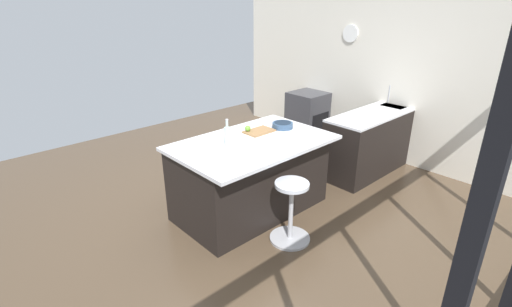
{
  "coord_description": "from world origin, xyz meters",
  "views": [
    {
      "loc": [
        2.6,
        3.09,
        2.46
      ],
      "look_at": [
        -0.1,
        0.17,
        0.79
      ],
      "focal_mm": 26.28,
      "sensor_mm": 36.0,
      "label": 1
    }
  ],
  "objects_px": {
    "water_bottle": "(227,136)",
    "stool_by_window": "(291,214)",
    "fruit_bowl": "(283,125)",
    "kitchen_island": "(251,176)",
    "cutting_board": "(259,131)",
    "apple_green": "(248,128)",
    "oven_range": "(307,116)"
  },
  "relations": [
    {
      "from": "oven_range",
      "to": "stool_by_window",
      "type": "xyz_separation_m",
      "value": [
        2.56,
        1.93,
        -0.11
      ]
    },
    {
      "from": "oven_range",
      "to": "stool_by_window",
      "type": "distance_m",
      "value": 3.21
    },
    {
      "from": "apple_green",
      "to": "oven_range",
      "type": "bearing_deg",
      "value": -157.47
    },
    {
      "from": "cutting_board",
      "to": "apple_green",
      "type": "xyz_separation_m",
      "value": [
        0.12,
        -0.08,
        0.05
      ]
    },
    {
      "from": "cutting_board",
      "to": "water_bottle",
      "type": "relative_size",
      "value": 1.15
    },
    {
      "from": "water_bottle",
      "to": "fruit_bowl",
      "type": "distance_m",
      "value": 0.9
    },
    {
      "from": "kitchen_island",
      "to": "cutting_board",
      "type": "relative_size",
      "value": 5.08
    },
    {
      "from": "stool_by_window",
      "to": "fruit_bowl",
      "type": "height_order",
      "value": "fruit_bowl"
    },
    {
      "from": "kitchen_island",
      "to": "fruit_bowl",
      "type": "xyz_separation_m",
      "value": [
        -0.59,
        -0.05,
        0.5
      ]
    },
    {
      "from": "apple_green",
      "to": "water_bottle",
      "type": "relative_size",
      "value": 0.23
    },
    {
      "from": "oven_range",
      "to": "apple_green",
      "type": "relative_size",
      "value": 12.34
    },
    {
      "from": "cutting_board",
      "to": "apple_green",
      "type": "height_order",
      "value": "apple_green"
    },
    {
      "from": "fruit_bowl",
      "to": "oven_range",
      "type": "bearing_deg",
      "value": -148.97
    },
    {
      "from": "oven_range",
      "to": "fruit_bowl",
      "type": "bearing_deg",
      "value": 31.03
    },
    {
      "from": "cutting_board",
      "to": "fruit_bowl",
      "type": "xyz_separation_m",
      "value": [
        -0.32,
        0.09,
        0.03
      ]
    },
    {
      "from": "kitchen_island",
      "to": "stool_by_window",
      "type": "xyz_separation_m",
      "value": [
        0.11,
        0.76,
        -0.14
      ]
    },
    {
      "from": "stool_by_window",
      "to": "water_bottle",
      "type": "relative_size",
      "value": 2.22
    },
    {
      "from": "stool_by_window",
      "to": "fruit_bowl",
      "type": "relative_size",
      "value": 2.67
    },
    {
      "from": "cutting_board",
      "to": "water_bottle",
      "type": "xyz_separation_m",
      "value": [
        0.58,
        0.1,
        0.11
      ]
    },
    {
      "from": "stool_by_window",
      "to": "cutting_board",
      "type": "xyz_separation_m",
      "value": [
        -0.38,
        -0.9,
        0.61
      ]
    },
    {
      "from": "water_bottle",
      "to": "stool_by_window",
      "type": "bearing_deg",
      "value": 104.09
    },
    {
      "from": "oven_range",
      "to": "kitchen_island",
      "type": "xyz_separation_m",
      "value": [
        2.45,
        1.17,
        0.03
      ]
    },
    {
      "from": "water_bottle",
      "to": "cutting_board",
      "type": "bearing_deg",
      "value": -170.06
    },
    {
      "from": "stool_by_window",
      "to": "cutting_board",
      "type": "distance_m",
      "value": 1.15
    },
    {
      "from": "oven_range",
      "to": "fruit_bowl",
      "type": "relative_size",
      "value": 3.37
    },
    {
      "from": "kitchen_island",
      "to": "oven_range",
      "type": "bearing_deg",
      "value": -154.56
    },
    {
      "from": "cutting_board",
      "to": "apple_green",
      "type": "bearing_deg",
      "value": -32.59
    },
    {
      "from": "kitchen_island",
      "to": "fruit_bowl",
      "type": "distance_m",
      "value": 0.77
    },
    {
      "from": "cutting_board",
      "to": "water_bottle",
      "type": "distance_m",
      "value": 0.6
    },
    {
      "from": "fruit_bowl",
      "to": "water_bottle",
      "type": "bearing_deg",
      "value": 0.86
    },
    {
      "from": "oven_range",
      "to": "cutting_board",
      "type": "relative_size",
      "value": 2.43
    },
    {
      "from": "oven_range",
      "to": "kitchen_island",
      "type": "height_order",
      "value": "kitchen_island"
    }
  ]
}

